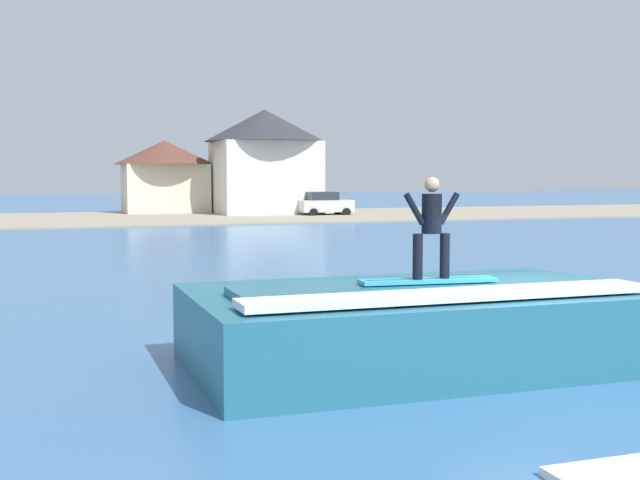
# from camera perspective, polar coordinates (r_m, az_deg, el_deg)

# --- Properties ---
(ground_plane) EXTENTS (260.00, 260.00, 0.00)m
(ground_plane) POSITION_cam_1_polar(r_m,az_deg,el_deg) (13.45, 14.45, -9.05)
(ground_plane) COLOR #39679A
(wave_crest) EXTENTS (7.23, 4.13, 1.41)m
(wave_crest) POSITION_cam_1_polar(r_m,az_deg,el_deg) (13.58, 6.57, -5.93)
(wave_crest) COLOR #226378
(wave_crest) RESTS_ON ground_plane
(surfboard) EXTENTS (2.28, 0.63, 0.06)m
(surfboard) POSITION_cam_1_polar(r_m,az_deg,el_deg) (13.23, 7.54, -2.81)
(surfboard) COLOR #33A5CC
(surfboard) RESTS_ON wave_crest
(surfer) EXTENTS (0.98, 0.32, 1.63)m
(surfer) POSITION_cam_1_polar(r_m,az_deg,el_deg) (13.13, 7.79, 1.21)
(surfer) COLOR black
(surfer) RESTS_ON surfboard
(shoreline_bank) EXTENTS (120.00, 19.51, 0.11)m
(shoreline_bank) POSITION_cam_1_polar(r_m,az_deg,el_deg) (59.98, -11.96, 1.52)
(shoreline_bank) COLOR gray
(shoreline_bank) RESTS_ON ground_plane
(car_far_shore) EXTENTS (4.02, 2.10, 1.86)m
(car_far_shore) POSITION_cam_1_polar(r_m,az_deg,el_deg) (62.30, 0.36, 2.55)
(car_far_shore) COLOR silver
(car_far_shore) RESTS_ON ground_plane
(house_gabled_white) EXTENTS (9.55, 9.55, 8.29)m
(house_gabled_white) POSITION_cam_1_polar(r_m,az_deg,el_deg) (65.18, -3.86, 5.88)
(house_gabled_white) COLOR silver
(house_gabled_white) RESTS_ON ground_plane
(house_small_cottage) EXTENTS (8.13, 8.13, 5.92)m
(house_small_cottage) POSITION_cam_1_polar(r_m,az_deg,el_deg) (67.79, -10.76, 4.72)
(house_small_cottage) COLOR beige
(house_small_cottage) RESTS_ON ground_plane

